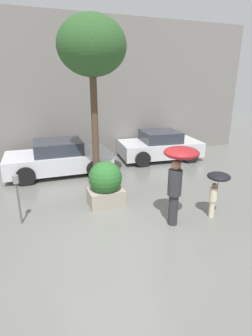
{
  "coord_description": "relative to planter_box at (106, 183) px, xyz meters",
  "views": [
    {
      "loc": [
        -1.55,
        -5.11,
        3.5
      ],
      "look_at": [
        1.0,
        1.6,
        1.05
      ],
      "focal_mm": 28.0,
      "sensor_mm": 36.0,
      "label": 1
    }
  ],
  "objects": [
    {
      "name": "parked_car_far",
      "position": [
        3.64,
        3.6,
        -0.07
      ],
      "size": [
        3.76,
        2.35,
        1.29
      ],
      "rotation": [
        0.0,
        0.0,
        1.46
      ],
      "color": "silver",
      "rests_on": "ground"
    },
    {
      "name": "person_adult",
      "position": [
        1.35,
        -1.62,
        0.8
      ],
      "size": [
        0.84,
        0.84,
        1.99
      ],
      "rotation": [
        0.0,
        0.0,
        0.23
      ],
      "color": "#2D2D33",
      "rests_on": "ground"
    },
    {
      "name": "street_tree",
      "position": [
        0.1,
        1.4,
        3.66
      ],
      "size": [
        2.02,
        2.02,
        5.26
      ],
      "color": "brown",
      "rests_on": "ground"
    },
    {
      "name": "ground_plane",
      "position": [
        -0.36,
        -1.59,
        -0.67
      ],
      "size": [
        40.0,
        40.0,
        0.0
      ],
      "primitive_type": "plane",
      "color": "slate"
    },
    {
      "name": "person_child",
      "position": [
        2.48,
        -1.71,
        0.3
      ],
      "size": [
        0.59,
        0.59,
        1.24
      ],
      "rotation": [
        0.0,
        0.0,
        -0.31
      ],
      "color": "beige",
      "rests_on": "ground"
    },
    {
      "name": "parked_car_near",
      "position": [
        -0.91,
        3.27,
        -0.07
      ],
      "size": [
        3.98,
        2.15,
        1.29
      ],
      "rotation": [
        0.0,
        0.0,
        1.54
      ],
      "color": "silver",
      "rests_on": "ground"
    },
    {
      "name": "building_facade",
      "position": [
        -0.36,
        4.91,
        2.33
      ],
      "size": [
        18.0,
        0.3,
        6.0
      ],
      "color": "gray",
      "rests_on": "ground"
    },
    {
      "name": "planter_box",
      "position": [
        0.0,
        0.0,
        0.0
      ],
      "size": [
        1.0,
        0.96,
        1.32
      ],
      "color": "#9E9384",
      "rests_on": "ground"
    },
    {
      "name": "parking_meter",
      "position": [
        -2.32,
        -0.25,
        0.26
      ],
      "size": [
        0.14,
        0.14,
        1.3
      ],
      "color": "#595B60",
      "rests_on": "ground"
    }
  ]
}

